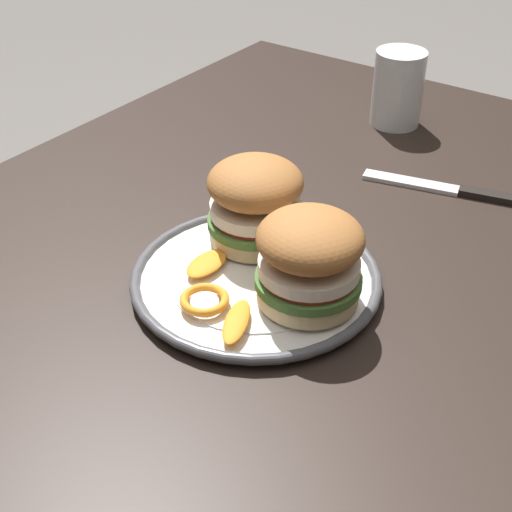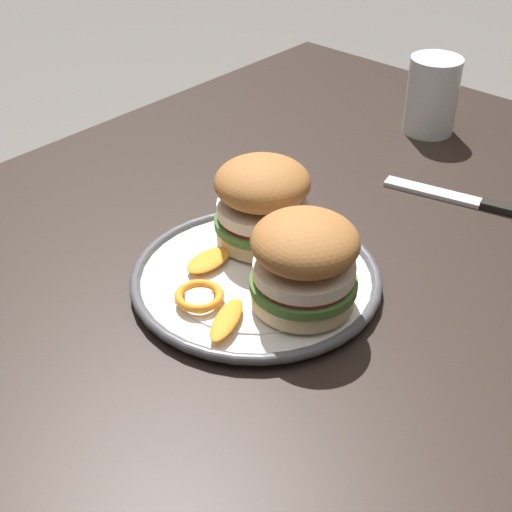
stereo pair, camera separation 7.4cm
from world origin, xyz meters
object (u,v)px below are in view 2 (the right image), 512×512
at_px(dinner_plate, 256,279).
at_px(sandwich_half_right, 304,261).
at_px(dining_table, 180,360).
at_px(sandwich_half_left, 262,201).
at_px(table_knife, 478,203).
at_px(drinking_glass, 431,101).

distance_m(dinner_plate, sandwich_half_right, 0.09).
bearing_deg(dining_table, dinner_plate, 145.70).
height_order(sandwich_half_left, table_knife, sandwich_half_left).
height_order(dinner_plate, sandwich_half_left, sandwich_half_left).
relative_size(dinner_plate, sandwich_half_right, 1.84).
bearing_deg(drinking_glass, table_knife, 47.98).
xyz_separation_m(dining_table, table_knife, (-0.40, 0.15, 0.10)).
xyz_separation_m(dinner_plate, table_knife, (-0.32, 0.10, -0.01)).
distance_m(drinking_glass, table_knife, 0.23).
bearing_deg(drinking_glass, dinner_plate, 8.25).
bearing_deg(sandwich_half_right, drinking_glass, -163.88).
relative_size(dining_table, table_knife, 6.84).
bearing_deg(dining_table, sandwich_half_right, 120.36).
bearing_deg(table_knife, sandwich_half_left, -27.76).
distance_m(dinner_plate, drinking_glass, 0.48).
xyz_separation_m(sandwich_half_left, drinking_glass, (-0.42, -0.03, -0.02)).
height_order(dinner_plate, drinking_glass, drinking_glass).
xyz_separation_m(dining_table, sandwich_half_right, (-0.07, 0.12, 0.16)).
bearing_deg(sandwich_half_right, table_knife, 174.81).
xyz_separation_m(sandwich_half_right, drinking_glass, (-0.48, -0.14, -0.02)).
distance_m(sandwich_half_right, drinking_glass, 0.50).
height_order(sandwich_half_left, sandwich_half_right, same).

